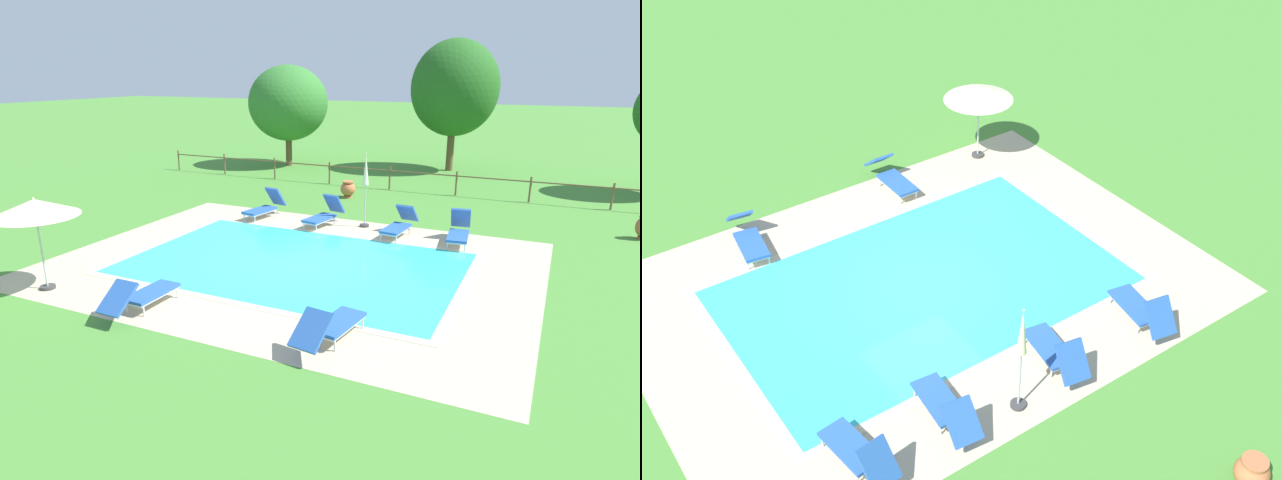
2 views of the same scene
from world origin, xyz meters
The scene contains 16 objects.
ground_plane centered at (0.00, 0.00, 0.00)m, with size 160.00×160.00×0.00m, color #478433.
pool_deck_paving centered at (0.00, 0.00, 0.00)m, with size 12.94×9.66×0.01m, color #BCAD8E.
swimming_pool_water centered at (0.00, 0.00, 0.01)m, with size 8.98×5.70×0.01m, color #38C6D1.
pool_coping_rim centered at (0.00, 0.00, 0.01)m, with size 9.46×6.18×0.01m.
sun_lounger_north_near_steps centered at (-0.83, 3.79, 0.40)m, with size 0.91×1.90×1.01m.
sun_lounger_north_mid centered at (-3.24, 3.87, 0.40)m, with size 0.93×1.89×1.02m.
sun_lounger_north_far centered at (1.88, 3.71, 0.39)m, with size 0.80×1.97×0.93m.
sun_lounger_north_end centered at (2.73, -3.73, 0.37)m, with size 0.87×2.05×0.85m.
sun_lounger_south_mid centered at (-1.67, -4.11, 0.37)m, with size 0.62×2.00×0.84m.
sun_lounger_south_far centered at (3.78, 3.71, 0.40)m, with size 0.81×1.89×1.01m.
patio_umbrella_open_foreground centered at (-4.65, -4.17, 2.04)m, with size 1.99×1.99×2.29m.
patio_umbrella_closed_row_west centered at (0.50, 4.24, 1.61)m, with size 0.32×0.32×2.53m.
terracotta_urn_near_fence centered at (-1.66, 8.09, 0.38)m, with size 0.63×0.63×0.70m.
perimeter_fence centered at (-0.57, 10.39, 0.69)m, with size 23.75×0.08×1.05m.
tree_far_west centered at (-7.69, 14.18, 3.42)m, with size 4.36×4.36×5.45m.
tree_centre centered at (0.86, 16.38, 4.26)m, with size 4.48×4.48×6.71m.
Camera 1 is at (6.46, -12.30, 5.08)m, focal length 29.81 mm.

